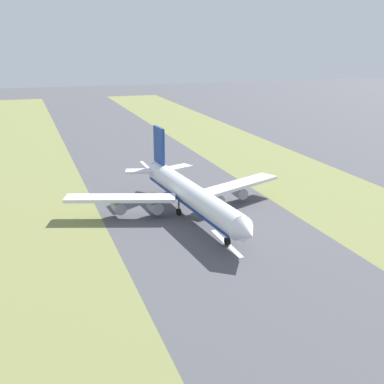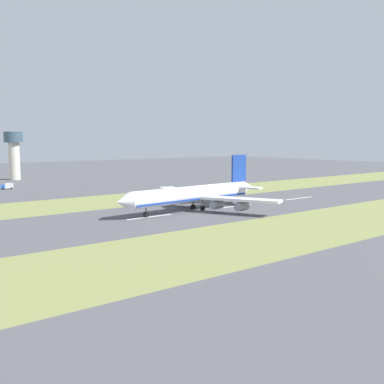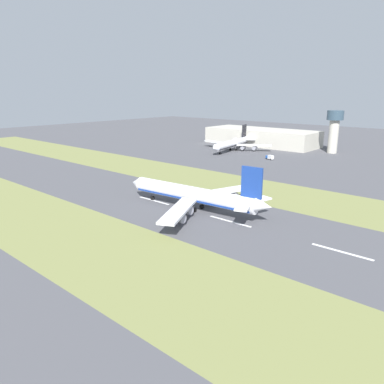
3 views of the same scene
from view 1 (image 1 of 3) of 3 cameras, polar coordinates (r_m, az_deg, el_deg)
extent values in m
plane|color=#4C4C51|center=(145.02, 0.44, -2.34)|extent=(800.00, 800.00, 0.00)
cube|color=olive|center=(164.27, 15.50, -0.70)|extent=(40.00, 600.00, 0.01)
cube|color=olive|center=(138.30, -17.58, -4.08)|extent=(40.00, 600.00, 0.01)
cube|color=silver|center=(198.44, -4.85, 2.73)|extent=(1.20, 18.00, 0.01)
cube|color=silver|center=(161.06, -1.55, -0.43)|extent=(1.20, 18.00, 0.01)
cube|color=silver|center=(125.32, 3.70, -5.44)|extent=(1.20, 18.00, 0.01)
cylinder|color=white|center=(140.44, 0.00, -0.31)|extent=(10.34, 56.30, 6.00)
cone|color=white|center=(114.32, 5.88, -4.35)|extent=(6.25, 5.44, 5.88)
cone|color=white|center=(168.31, -4.05, 2.73)|extent=(5.55, 6.38, 5.10)
cube|color=navy|center=(140.92, 0.00, -0.96)|extent=(9.87, 54.04, 0.70)
cube|color=white|center=(154.12, 4.99, 0.79)|extent=(28.64, 18.29, 0.90)
cube|color=white|center=(141.93, -7.67, -0.66)|extent=(29.46, 14.46, 0.90)
cylinder|color=#93939E|center=(148.40, 2.62, -0.76)|extent=(3.56, 5.03, 3.20)
cylinder|color=#93939E|center=(155.25, 5.08, -0.04)|extent=(3.56, 5.03, 3.20)
cylinder|color=#93939E|center=(142.01, -3.98, -1.58)|extent=(3.56, 5.03, 3.20)
cylinder|color=#93939E|center=(142.80, -7.85, -1.59)|extent=(3.56, 5.03, 3.20)
cube|color=navy|center=(162.03, -3.54, 5.00)|extent=(1.42, 8.04, 11.00)
cube|color=white|center=(165.47, -1.69, 2.60)|extent=(10.92, 7.89, 0.60)
cube|color=white|center=(162.01, -5.33, 2.24)|extent=(10.75, 6.62, 0.60)
cylinder|color=#59595E|center=(123.26, 3.80, -4.57)|extent=(0.50, 0.50, 3.20)
cylinder|color=black|center=(123.84, 3.79, -5.27)|extent=(1.04, 1.86, 1.80)
cylinder|color=#59595E|center=(145.13, 0.49, -1.29)|extent=(0.50, 0.50, 3.20)
cylinder|color=black|center=(145.62, 0.49, -1.89)|extent=(1.04, 1.86, 1.80)
cylinder|color=#59595E|center=(143.27, -1.42, -1.53)|extent=(0.50, 0.50, 3.20)
cylinder|color=black|center=(143.77, -1.42, -2.14)|extent=(1.04, 1.86, 1.80)
camera|label=2|loc=(175.31, 62.65, 0.89)|focal=42.00mm
camera|label=3|loc=(266.70, 16.36, 15.48)|focal=35.00mm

